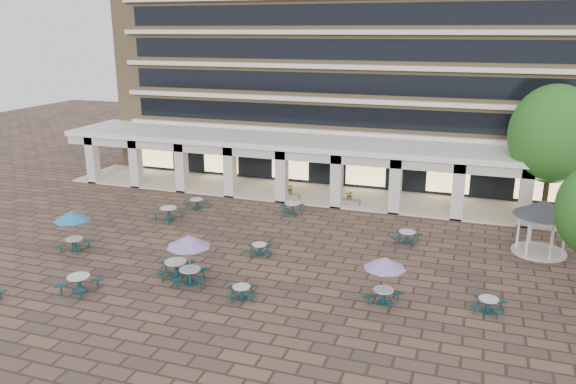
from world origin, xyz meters
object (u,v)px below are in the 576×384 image
Objects in this scene: planter_left at (290,193)px; planter_right at (350,200)px; picnic_table_2 at (242,291)px; gazebo at (544,214)px; picnic_table_1 at (79,282)px.

planter_left is 4.64m from planter_right.
gazebo is at bearing 14.37° from picnic_table_2.
picnic_table_1 is 0.57× the size of gazebo.
picnic_table_2 is 16.44m from planter_left.
planter_left is at bearing 77.13° from picnic_table_2.
gazebo is 17.95m from planter_left.
planter_left is at bearing 180.00° from planter_right.
planter_left is 1.00× the size of planter_right.
picnic_table_1 is 1.08× the size of picnic_table_2.
planter_left reaches higher than planter_right.
planter_left is at bearing 77.74° from picnic_table_1.
picnic_table_2 is 1.19× the size of planter_left.
planter_left is (-3.06, 16.15, 0.13)m from picnic_table_2.
picnic_table_1 reaches higher than picnic_table_2.
picnic_table_1 is 20.40m from planter_right.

